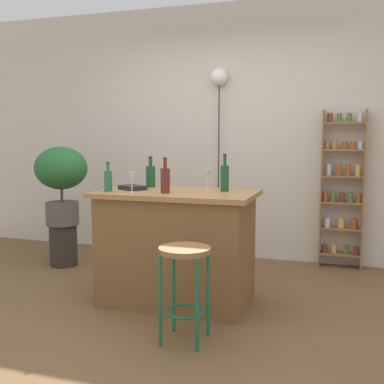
# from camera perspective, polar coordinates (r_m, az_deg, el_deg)

# --- Properties ---
(ground) EXTENTS (12.00, 12.00, 0.00)m
(ground) POSITION_cam_1_polar(r_m,az_deg,el_deg) (3.73, -3.46, -14.57)
(ground) COLOR brown
(back_wall) EXTENTS (6.40, 0.10, 2.80)m
(back_wall) POSITION_cam_1_polar(r_m,az_deg,el_deg) (5.34, 4.18, 7.20)
(back_wall) COLOR beige
(back_wall) RESTS_ON ground
(kitchen_counter) EXTENTS (1.27, 0.73, 0.92)m
(kitchen_counter) POSITION_cam_1_polar(r_m,az_deg,el_deg) (3.86, -1.87, -6.64)
(kitchen_counter) COLOR brown
(kitchen_counter) RESTS_ON ground
(bar_stool) EXTENTS (0.34, 0.34, 0.64)m
(bar_stool) POSITION_cam_1_polar(r_m,az_deg,el_deg) (3.13, -0.89, -9.56)
(bar_stool) COLOR #196642
(bar_stool) RESTS_ON ground
(spice_shelf) EXTENTS (0.43, 0.15, 1.63)m
(spice_shelf) POSITION_cam_1_polar(r_m,az_deg,el_deg) (5.07, 17.72, 0.48)
(spice_shelf) COLOR olive
(spice_shelf) RESTS_ON ground
(plant_stool) EXTENTS (0.29, 0.29, 0.44)m
(plant_stool) POSITION_cam_1_polar(r_m,az_deg,el_deg) (5.17, -15.29, -6.19)
(plant_stool) COLOR #2D2823
(plant_stool) RESTS_ON ground
(potted_plant) EXTENTS (0.55, 0.50, 0.81)m
(potted_plant) POSITION_cam_1_polar(r_m,az_deg,el_deg) (5.06, -15.55, 1.83)
(potted_plant) COLOR #514C47
(potted_plant) RESTS_ON plant_stool
(bottle_olive_oil) EXTENTS (0.07, 0.07, 0.28)m
(bottle_olive_oil) POSITION_cam_1_polar(r_m,az_deg,el_deg) (3.66, -3.26, 1.51)
(bottle_olive_oil) COLOR #5B2319
(bottle_olive_oil) RESTS_ON kitchen_counter
(bottle_soda_blue) EXTENTS (0.06, 0.06, 0.24)m
(bottle_soda_blue) POSITION_cam_1_polar(r_m,az_deg,el_deg) (3.84, -10.11, 1.41)
(bottle_soda_blue) COLOR #236638
(bottle_soda_blue) RESTS_ON kitchen_counter
(bottle_sauce_amber) EXTENTS (0.07, 0.07, 0.30)m
(bottle_sauce_amber) POSITION_cam_1_polar(r_m,az_deg,el_deg) (3.78, 3.98, 1.79)
(bottle_sauce_amber) COLOR #194C23
(bottle_sauce_amber) RESTS_ON kitchen_counter
(bottle_vinegar) EXTENTS (0.08, 0.08, 0.27)m
(bottle_vinegar) POSITION_cam_1_polar(r_m,az_deg,el_deg) (4.10, -5.03, 1.99)
(bottle_vinegar) COLOR #194C23
(bottle_vinegar) RESTS_ON kitchen_counter
(wine_glass_left) EXTENTS (0.07, 0.07, 0.16)m
(wine_glass_left) POSITION_cam_1_polar(r_m,az_deg,el_deg) (3.92, 1.90, 2.04)
(wine_glass_left) COLOR silver
(wine_glass_left) RESTS_ON kitchen_counter
(wine_glass_center) EXTENTS (0.07, 0.07, 0.16)m
(wine_glass_center) POSITION_cam_1_polar(r_m,az_deg,el_deg) (3.75, -7.31, 1.78)
(wine_glass_center) COLOR silver
(wine_glass_center) RESTS_ON kitchen_counter
(cookbook) EXTENTS (0.26, 0.23, 0.03)m
(cookbook) POSITION_cam_1_polar(r_m,az_deg,el_deg) (3.92, -7.20, 0.54)
(cookbook) COLOR black
(cookbook) RESTS_ON kitchen_counter
(pendant_globe_light) EXTENTS (0.19, 0.19, 2.09)m
(pendant_globe_light) POSITION_cam_1_polar(r_m,az_deg,el_deg) (5.28, 3.31, 13.28)
(pendant_globe_light) COLOR black
(pendant_globe_light) RESTS_ON ground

